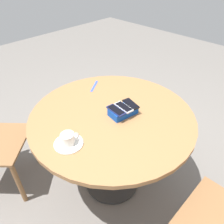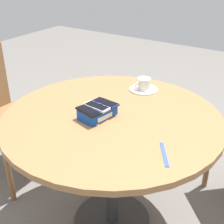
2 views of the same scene
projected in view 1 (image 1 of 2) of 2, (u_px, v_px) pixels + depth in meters
ground_plane at (112, 180)px, 1.93m from camera, size 8.00×8.00×0.00m
round_table at (112, 126)px, 1.55m from camera, size 1.12×1.12×0.74m
phone_box at (123, 111)px, 1.47m from camera, size 0.20×0.14×0.05m
phone_black at (131, 104)px, 1.48m from camera, size 0.09×0.14×0.01m
phone_white at (124, 107)px, 1.45m from camera, size 0.07×0.14×0.01m
phone_navy at (116, 110)px, 1.42m from camera, size 0.07×0.14×0.01m
saucer at (69, 143)px, 1.26m from camera, size 0.17×0.17×0.01m
coffee_cup at (68, 138)px, 1.24m from camera, size 0.11×0.08×0.07m
lanyard_strap at (94, 86)px, 1.78m from camera, size 0.15×0.11×0.00m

